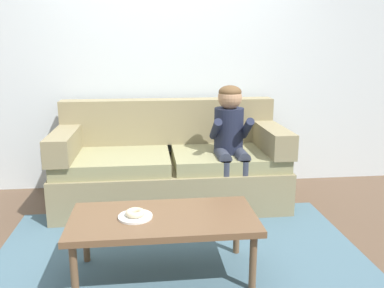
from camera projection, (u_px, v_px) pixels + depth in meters
The scene contains 8 objects.
ground at pixel (178, 243), 2.98m from camera, with size 10.00×10.00×0.00m, color brown.
wall_back at pixel (166, 49), 4.00m from camera, with size 8.00×0.10×2.80m, color silver.
area_rug at pixel (181, 260), 2.74m from camera, with size 2.56×1.77×0.01m, color #476675.
couch at pixel (171, 167), 3.72m from camera, with size 2.05×0.90×0.93m.
coffee_table at pixel (164, 222), 2.47m from camera, with size 1.15×0.56×0.41m.
person_child at pixel (230, 135), 3.49m from camera, with size 0.34×0.58×1.10m.
plate at pixel (135, 217), 2.44m from camera, with size 0.21×0.21×0.01m, color white.
donut at pixel (135, 213), 2.44m from camera, with size 0.12×0.12×0.04m, color beige.
Camera 1 is at (-0.20, -2.71, 1.43)m, focal length 37.42 mm.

